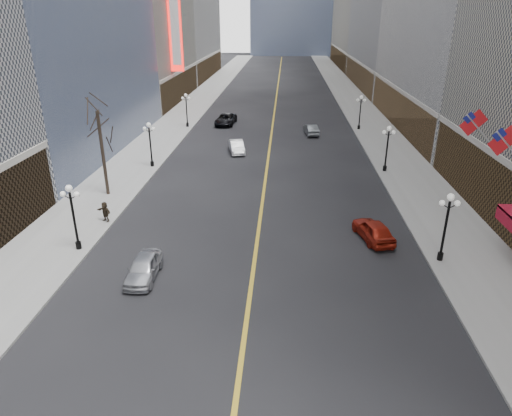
# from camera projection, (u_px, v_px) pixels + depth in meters

# --- Properties ---
(sidewalk_east) EXTENTS (6.00, 230.00, 0.15)m
(sidewalk_east) POSITION_uv_depth(u_px,v_px,m) (370.00, 123.00, 65.69)
(sidewalk_east) COLOR gray
(sidewalk_east) RESTS_ON ground
(sidewalk_west) EXTENTS (6.00, 230.00, 0.15)m
(sidewalk_west) POSITION_uv_depth(u_px,v_px,m) (178.00, 121.00, 67.33)
(sidewalk_west) COLOR gray
(sidewalk_west) RESTS_ON ground
(lane_line) EXTENTS (0.25, 200.00, 0.02)m
(lane_line) POSITION_uv_depth(u_px,v_px,m) (275.00, 109.00, 75.72)
(lane_line) COLOR gold
(lane_line) RESTS_ON ground
(streetlamp_east_1) EXTENTS (1.26, 0.44, 4.52)m
(streetlamp_east_1) POSITION_uv_depth(u_px,v_px,m) (447.00, 220.00, 27.99)
(streetlamp_east_1) COLOR black
(streetlamp_east_1) RESTS_ON sidewalk_east
(streetlamp_east_2) EXTENTS (1.26, 0.44, 4.52)m
(streetlamp_east_2) POSITION_uv_depth(u_px,v_px,m) (388.00, 144.00, 44.51)
(streetlamp_east_2) COLOR black
(streetlamp_east_2) RESTS_ON sidewalk_east
(streetlamp_east_3) EXTENTS (1.26, 0.44, 4.52)m
(streetlamp_east_3) POSITION_uv_depth(u_px,v_px,m) (360.00, 109.00, 61.04)
(streetlamp_east_3) COLOR black
(streetlamp_east_3) RESTS_ON sidewalk_east
(streetlamp_west_1) EXTENTS (1.26, 0.44, 4.52)m
(streetlamp_west_1) POSITION_uv_depth(u_px,v_px,m) (73.00, 211.00, 29.37)
(streetlamp_west_1) COLOR black
(streetlamp_west_1) RESTS_ON sidewalk_west
(streetlamp_west_2) EXTENTS (1.26, 0.44, 4.52)m
(streetlamp_west_2) POSITION_uv_depth(u_px,v_px,m) (150.00, 140.00, 45.89)
(streetlamp_west_2) COLOR black
(streetlamp_west_2) RESTS_ON sidewalk_west
(streetlamp_west_3) EXTENTS (1.26, 0.44, 4.52)m
(streetlamp_west_3) POSITION_uv_depth(u_px,v_px,m) (186.00, 107.00, 62.42)
(streetlamp_west_3) COLOR black
(streetlamp_west_3) RESTS_ON sidewalk_west
(flag_4) EXTENTS (2.87, 0.12, 2.87)m
(flag_4) POSITION_uv_depth(u_px,v_px,m) (506.00, 143.00, 27.90)
(flag_4) COLOR #B2B2B7
(flag_4) RESTS_ON ground
(flag_5) EXTENTS (2.87, 0.12, 2.87)m
(flag_5) POSITION_uv_depth(u_px,v_px,m) (475.00, 125.00, 32.49)
(flag_5) COLOR #B2B2B7
(flag_5) RESTS_ON ground
(theatre_marquee) EXTENTS (2.00, 0.55, 12.00)m
(theatre_marquee) POSITION_uv_depth(u_px,v_px,m) (175.00, 32.00, 71.95)
(theatre_marquee) COLOR red
(theatre_marquee) RESTS_ON ground
(tree_west_far) EXTENTS (3.60, 3.60, 7.92)m
(tree_west_far) POSITION_uv_depth(u_px,v_px,m) (99.00, 125.00, 37.34)
(tree_west_far) COLOR #2D231C
(tree_west_far) RESTS_ON sidewalk_west
(car_nb_near) EXTENTS (1.69, 4.09, 1.39)m
(car_nb_near) POSITION_uv_depth(u_px,v_px,m) (144.00, 268.00, 27.07)
(car_nb_near) COLOR #BABCC2
(car_nb_near) RESTS_ON ground
(car_nb_mid) EXTENTS (2.32, 4.38, 1.37)m
(car_nb_mid) POSITION_uv_depth(u_px,v_px,m) (237.00, 147.00, 51.81)
(car_nb_mid) COLOR silver
(car_nb_mid) RESTS_ON ground
(car_nb_far) EXTENTS (2.88, 5.60, 1.51)m
(car_nb_far) POSITION_uv_depth(u_px,v_px,m) (226.00, 119.00, 64.92)
(car_nb_far) COLOR black
(car_nb_far) RESTS_ON ground
(car_sb_mid) EXTENTS (2.78, 4.61, 1.47)m
(car_sb_mid) POSITION_uv_depth(u_px,v_px,m) (373.00, 230.00, 31.71)
(car_sb_mid) COLOR maroon
(car_sb_mid) RESTS_ON ground
(car_sb_far) EXTENTS (1.99, 4.24, 1.34)m
(car_sb_far) POSITION_uv_depth(u_px,v_px,m) (311.00, 130.00, 59.50)
(car_sb_far) COLOR #54595D
(car_sb_far) RESTS_ON ground
(ped_west_far) EXTENTS (1.44, 1.08, 1.54)m
(ped_west_far) POSITION_uv_depth(u_px,v_px,m) (105.00, 212.00, 34.21)
(ped_west_far) COLOR black
(ped_west_far) RESTS_ON sidewalk_west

